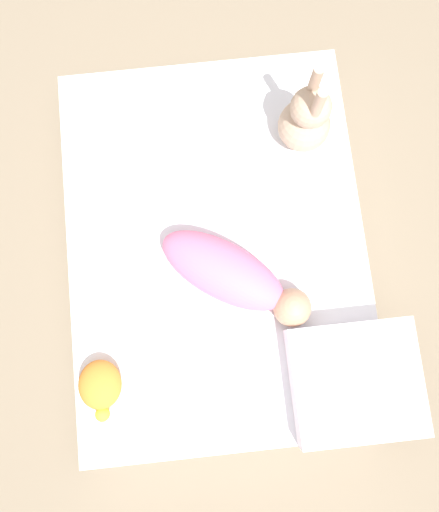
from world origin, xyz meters
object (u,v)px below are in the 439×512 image
object	(u,v)px
bunny_plush	(306,120)
turtle_plush	(100,386)
swaddled_baby	(233,276)
pillow	(355,381)

from	to	relation	value
bunny_plush	turtle_plush	xyz separation A→B (m)	(0.75, -0.72, -0.09)
swaddled_baby	turtle_plush	bearing A→B (deg)	-112.01
bunny_plush	turtle_plush	world-z (taller)	bunny_plush
bunny_plush	swaddled_baby	bearing A→B (deg)	-31.54
turtle_plush	bunny_plush	bearing A→B (deg)	136.18
pillow	bunny_plush	world-z (taller)	bunny_plush
swaddled_baby	pillow	distance (m)	0.48
swaddled_baby	pillow	xyz separation A→B (m)	(0.35, 0.33, -0.02)
pillow	turtle_plush	xyz separation A→B (m)	(-0.07, -0.76, -0.01)
pillow	turtle_plush	bearing A→B (deg)	-94.97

